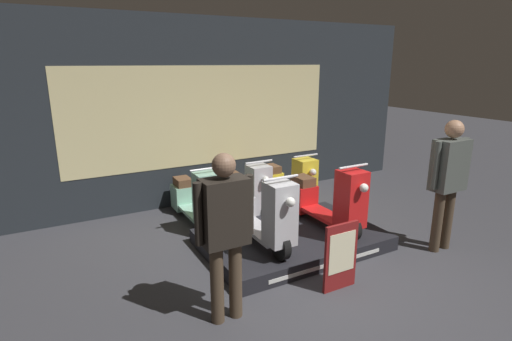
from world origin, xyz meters
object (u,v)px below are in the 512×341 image
scooter_backrow_2 (288,184)px  person_right_browsing (448,174)px  scooter_backrow_0 (195,199)px  person_left_browsing (225,225)px  scooter_backrow_1 (245,191)px  scooter_display_left (260,214)px  scooter_display_right (327,200)px  price_sign_board (341,256)px

scooter_backrow_2 → person_right_browsing: size_ratio=0.87×
scooter_backrow_0 → person_right_browsing: person_right_browsing is taller
scooter_backrow_0 → person_left_browsing: bearing=-103.4°
scooter_backrow_1 → person_left_browsing: bearing=-120.7°
scooter_display_left → scooter_display_right: same height
scooter_display_left → person_left_browsing: bearing=-133.1°
scooter_display_left → scooter_backrow_2: scooter_display_left is taller
person_right_browsing → scooter_backrow_0: bearing=136.7°
scooter_backrow_2 → price_sign_board: 2.73m
scooter_backrow_0 → scooter_backrow_2: same height
price_sign_board → scooter_display_left: bearing=110.5°
scooter_display_right → price_sign_board: bearing=-121.3°
scooter_backrow_1 → person_right_browsing: 3.05m
scooter_backrow_2 → person_left_browsing: (-2.30, -2.43, 0.60)m
scooter_display_right → person_left_browsing: person_left_browsing is taller
scooter_backrow_0 → person_left_browsing: person_left_browsing is taller
scooter_display_right → scooter_backrow_0: 2.03m
scooter_backrow_2 → scooter_display_right: bearing=-102.2°
scooter_display_left → scooter_backrow_2: bearing=46.3°
scooter_backrow_2 → person_right_browsing: person_right_browsing is taller
scooter_backrow_1 → scooter_backrow_2: bearing=0.0°
scooter_display_right → person_left_browsing: 2.25m
scooter_display_right → scooter_backrow_0: bearing=134.1°
scooter_display_left → scooter_backrow_1: size_ratio=1.00×
scooter_display_left → scooter_backrow_0: size_ratio=1.00×
scooter_backrow_1 → person_left_browsing: size_ratio=0.91×
scooter_backrow_0 → person_left_browsing: 2.57m
scooter_display_left → person_left_browsing: (-0.92, -0.98, 0.40)m
scooter_backrow_0 → scooter_backrow_1: size_ratio=1.00×
person_left_browsing → scooter_backrow_0: bearing=76.6°
scooter_display_right → person_left_browsing: size_ratio=0.91×
person_left_browsing → person_right_browsing: bearing=0.0°
scooter_display_left → scooter_backrow_1: 1.56m
scooter_backrow_0 → price_sign_board: bearing=-73.7°
scooter_backrow_0 → scooter_backrow_2: 1.73m
scooter_backrow_0 → scooter_backrow_1: bearing=0.0°
person_left_browsing → price_sign_board: (1.33, -0.11, -0.60)m
scooter_display_left → scooter_backrow_2: size_ratio=1.00×
scooter_display_left → person_left_browsing: 1.40m
scooter_display_left → scooter_backrow_2: (1.39, 1.45, -0.20)m
scooter_backrow_2 → price_sign_board: bearing=-111.0°
scooter_backrow_2 → person_right_browsing: (0.86, -2.43, 0.66)m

